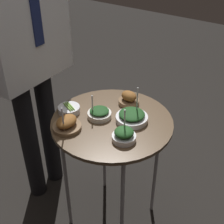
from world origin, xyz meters
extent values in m
plane|color=black|center=(0.00, 0.00, 0.00)|extent=(8.00, 8.00, 0.00)
cylinder|color=brown|center=(0.00, 0.00, 0.74)|extent=(0.61, 0.61, 0.02)
cylinder|color=gray|center=(0.18, -0.18, 0.36)|extent=(0.02, 0.02, 0.73)
cylinder|color=gray|center=(-0.18, -0.18, 0.36)|extent=(0.02, 0.02, 0.73)
cylinder|color=gray|center=(0.18, 0.18, 0.36)|extent=(0.02, 0.02, 0.73)
cylinder|color=gray|center=(-0.18, 0.18, 0.36)|extent=(0.02, 0.02, 0.73)
cylinder|color=silver|center=(-0.01, 0.07, 0.76)|extent=(0.12, 0.12, 0.03)
ellipsoid|color=#194219|center=(-0.01, 0.07, 0.78)|extent=(0.10, 0.10, 0.02)
cylinder|color=silver|center=(-0.03, 0.10, 0.81)|extent=(0.01, 0.01, 0.12)
cylinder|color=brown|center=(0.18, 0.01, 0.76)|extent=(0.11, 0.11, 0.02)
ellipsoid|color=brown|center=(0.18, 0.01, 0.79)|extent=(0.09, 0.11, 0.05)
cylinder|color=silver|center=(-0.10, -0.13, 0.76)|extent=(0.11, 0.11, 0.03)
ellipsoid|color=#1E4C1E|center=(-0.10, -0.13, 0.79)|extent=(0.09, 0.09, 0.04)
cylinder|color=silver|center=(-0.07, -0.12, 0.82)|extent=(0.01, 0.01, 0.14)
cylinder|color=brown|center=(-0.18, 0.14, 0.75)|extent=(0.14, 0.14, 0.02)
ellipsoid|color=brown|center=(-0.18, 0.14, 0.79)|extent=(0.12, 0.09, 0.05)
cylinder|color=silver|center=(-0.21, 0.13, 0.82)|extent=(0.01, 0.01, 0.14)
cylinder|color=silver|center=(0.05, -0.08, 0.76)|extent=(0.16, 0.16, 0.03)
ellipsoid|color=#194219|center=(0.05, -0.08, 0.78)|extent=(0.13, 0.13, 0.03)
cylinder|color=silver|center=(0.10, -0.08, 0.83)|extent=(0.01, 0.01, 0.17)
cylinder|color=silver|center=(-0.06, 0.23, 0.76)|extent=(0.11, 0.11, 0.03)
ellipsoid|color=#7AA847|center=(-0.05, 0.22, 0.78)|extent=(0.05, 0.09, 0.01)
ellipsoid|color=#7AA847|center=(-0.06, 0.23, 0.78)|extent=(0.05, 0.09, 0.01)
ellipsoid|color=#7AA847|center=(-0.07, 0.23, 0.78)|extent=(0.05, 0.09, 0.01)
cylinder|color=black|center=(-0.11, 0.53, 0.43)|extent=(0.11, 0.11, 0.85)
cylinder|color=black|center=(0.06, 0.53, 0.43)|extent=(0.11, 0.11, 0.85)
cube|color=silver|center=(-0.02, 0.53, 1.17)|extent=(0.48, 0.23, 0.64)
cube|color=navy|center=(-0.02, 0.41, 1.25)|extent=(0.06, 0.01, 0.38)
cylinder|color=silver|center=(0.25, 0.53, 1.19)|extent=(0.08, 0.08, 0.59)
camera|label=1|loc=(-1.05, -0.70, 1.66)|focal=50.00mm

